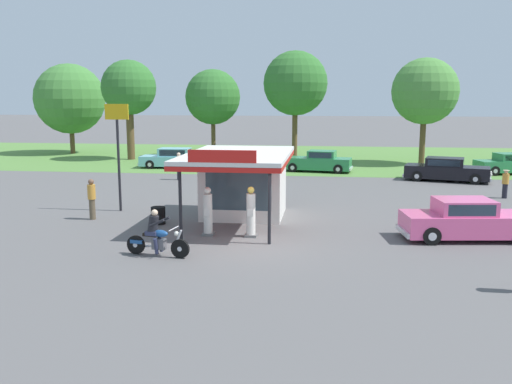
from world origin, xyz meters
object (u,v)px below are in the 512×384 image
(parked_car_back_row_far_right, at_px, (318,162))
(parked_car_back_row_centre_left, at_px, (446,170))
(gas_pump_offside, at_px, (251,214))
(bystander_standing_back_lot, at_px, (179,165))
(bystander_chatting_near_pumps, at_px, (92,198))
(spare_tire_stack, at_px, (158,215))
(roadside_pole_sign, at_px, (118,139))
(gas_pump_nearside, at_px, (208,213))
(parked_car_back_row_centre, at_px, (512,164))
(bystander_leaning_by_kiosk, at_px, (505,183))
(featured_classic_sedan, at_px, (468,221))
(parked_car_back_row_far_left, at_px, (176,159))
(motorcycle_with_rider, at_px, (156,237))

(parked_car_back_row_far_right, xyz_separation_m, parked_car_back_row_centre_left, (8.19, -3.54, -0.00))
(gas_pump_offside, distance_m, bystander_standing_back_lot, 15.49)
(bystander_chatting_near_pumps, height_order, spare_tire_stack, bystander_chatting_near_pumps)
(roadside_pole_sign, bearing_deg, bystander_chatting_near_pumps, -105.29)
(bystander_chatting_near_pumps, bearing_deg, gas_pump_nearside, -20.49)
(parked_car_back_row_centre_left, bearing_deg, bystander_standing_back_lot, -174.33)
(parked_car_back_row_centre_left, relative_size, parked_car_back_row_centre, 1.05)
(gas_pump_offside, xyz_separation_m, bystander_leaning_by_kiosk, (12.13, 9.79, -0.08))
(featured_classic_sedan, height_order, parked_car_back_row_far_right, featured_classic_sedan)
(featured_classic_sedan, bearing_deg, gas_pump_nearside, -175.97)
(featured_classic_sedan, distance_m, roadside_pole_sign, 15.39)
(parked_car_back_row_far_left, bearing_deg, bystander_chatting_near_pumps, -85.89)
(bystander_leaning_by_kiosk, height_order, roadside_pole_sign, roadside_pole_sign)
(parked_car_back_row_centre, distance_m, bystander_standing_back_lot, 22.96)
(bystander_standing_back_lot, bearing_deg, spare_tire_stack, -78.50)
(bystander_chatting_near_pumps, bearing_deg, motorcycle_with_rider, -48.29)
(bystander_chatting_near_pumps, bearing_deg, featured_classic_sedan, -5.23)
(parked_car_back_row_centre, bearing_deg, gas_pump_offside, -128.34)
(spare_tire_stack, bearing_deg, gas_pump_offside, -21.31)
(featured_classic_sedan, bearing_deg, parked_car_back_row_far_right, 107.64)
(gas_pump_offside, xyz_separation_m, bystander_standing_back_lot, (-6.66, 13.99, 0.06))
(featured_classic_sedan, bearing_deg, parked_car_back_row_far_left, 130.75)
(featured_classic_sedan, height_order, bystander_leaning_by_kiosk, featured_classic_sedan)
(parked_car_back_row_far_left, xyz_separation_m, parked_car_back_row_centre, (24.11, -0.24, -0.02))
(parked_car_back_row_far_right, bearing_deg, spare_tire_stack, -109.74)
(gas_pump_offside, height_order, featured_classic_sedan, gas_pump_offside)
(parked_car_back_row_centre_left, bearing_deg, gas_pump_nearside, -127.48)
(parked_car_back_row_far_right, xyz_separation_m, bystander_leaning_by_kiosk, (9.96, -9.43, 0.10))
(gas_pump_nearside, height_order, parked_car_back_row_centre_left, gas_pump_nearside)
(parked_car_back_row_far_right, height_order, roadside_pole_sign, roadside_pole_sign)
(gas_pump_nearside, height_order, parked_car_back_row_far_right, gas_pump_nearside)
(motorcycle_with_rider, xyz_separation_m, parked_car_back_row_centre, (18.33, 22.65, 0.01))
(parked_car_back_row_far_right, height_order, spare_tire_stack, parked_car_back_row_far_right)
(gas_pump_nearside, height_order, motorcycle_with_rider, gas_pump_nearside)
(roadside_pole_sign, bearing_deg, bystander_standing_back_lot, 89.66)
(motorcycle_with_rider, bearing_deg, spare_tire_stack, 106.92)
(featured_classic_sedan, bearing_deg, bystander_standing_back_lot, 137.91)
(motorcycle_with_rider, bearing_deg, gas_pump_nearside, 69.64)
(parked_car_back_row_far_left, bearing_deg, gas_pump_nearside, -71.00)
(gas_pump_offside, bearing_deg, roadside_pole_sign, 149.23)
(bystander_leaning_by_kiosk, relative_size, bystander_standing_back_lot, 0.85)
(motorcycle_with_rider, xyz_separation_m, parked_car_back_row_far_right, (4.93, 22.17, 0.04))
(parked_car_back_row_far_right, bearing_deg, parked_car_back_row_centre, 2.06)
(parked_car_back_row_far_left, height_order, bystander_leaning_by_kiosk, bystander_leaning_by_kiosk)
(parked_car_back_row_centre, xyz_separation_m, roadside_pole_sign, (-22.30, -15.70, 2.70))
(parked_car_back_row_far_right, height_order, parked_car_back_row_far_left, parked_car_back_row_far_right)
(gas_pump_nearside, xyz_separation_m, motorcycle_with_rider, (-1.09, -2.95, -0.20))
(parked_car_back_row_far_right, distance_m, parked_car_back_row_centre_left, 8.92)
(spare_tire_stack, bearing_deg, bystander_leaning_by_kiosk, 26.65)
(spare_tire_stack, bearing_deg, bystander_chatting_near_pumps, 171.37)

